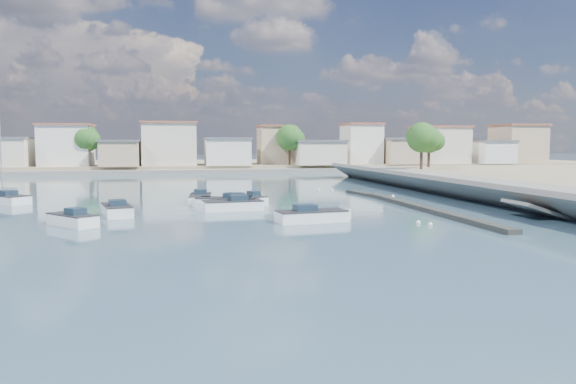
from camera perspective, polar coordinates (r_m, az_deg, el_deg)
The scene contains 17 objects.
ground at distance 75.26m, azimuth -0.81°, elevation 0.68°, with size 400.00×400.00×0.00m, color #335367.
seawall_walkway at distance 56.83m, azimuth 23.05°, elevation -0.21°, with size 5.00×90.00×1.80m, color slate.
breakwater at distance 51.04m, azimuth 12.37°, elevation -1.30°, with size 2.00×31.02×0.35m.
far_shore_land at distance 126.66m, azimuth -4.99°, elevation 2.73°, with size 160.00×40.00×1.40m, color gray.
far_shore_quay at distance 105.83m, azimuth -3.79°, elevation 2.14°, with size 160.00×2.50×0.80m, color slate.
far_town at distance 113.36m, azimuth 1.22°, elevation 4.63°, with size 113.01×12.80×8.35m.
shore_trees at distance 104.25m, azimuth 0.97°, elevation 5.30°, with size 74.56×38.32×7.92m.
motorboat_a at distance 41.31m, azimuth -21.20°, elevation -2.70°, with size 3.91×4.22×1.48m.
motorboat_b at distance 49.61m, azimuth -4.86°, elevation -1.14°, with size 2.63×4.43×1.48m.
motorboat_c at distance 50.12m, azimuth -6.44°, elevation -1.09°, with size 6.00×4.09×1.48m.
motorboat_d at distance 47.58m, azimuth -5.97°, elevation -1.41°, with size 5.69×2.61×1.48m.
motorboat_e at distance 46.31m, azimuth -17.03°, elevation -1.78°, with size 2.99×5.55×1.48m.
motorboat_f at distance 52.09m, azimuth -3.83°, elevation -0.84°, with size 2.78×4.01×1.48m.
motorboat_g at distance 53.26m, azimuth -8.90°, elevation -0.76°, with size 2.33×5.78×1.48m.
motorboat_h at distance 40.54m, azimuth 2.77°, elevation -2.50°, with size 5.77×2.77×1.48m.
sailboat at distance 59.25m, azimuth -27.13°, elevation -0.64°, with size 5.83×5.63×9.00m.
mooring_buoys at distance 53.20m, azimuth 7.67°, elevation -1.11°, with size 10.51×30.31×0.34m.
Camera 1 is at (-13.29, -33.86, 5.67)m, focal length 35.00 mm.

